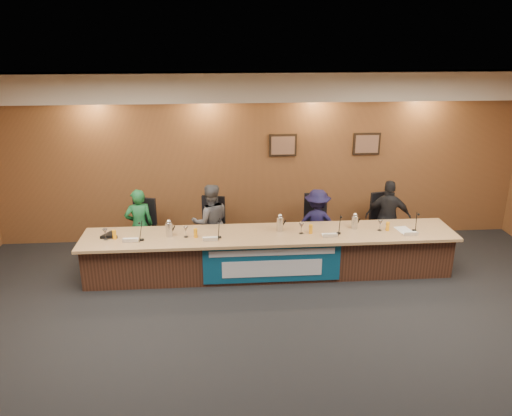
# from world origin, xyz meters

# --- Properties ---
(floor) EXTENTS (10.00, 10.00, 0.00)m
(floor) POSITION_xyz_m (0.00, 0.00, 0.00)
(floor) COLOR black
(floor) RESTS_ON ground
(ceiling) EXTENTS (10.00, 8.00, 0.04)m
(ceiling) POSITION_xyz_m (0.00, 0.00, 3.20)
(ceiling) COLOR silver
(ceiling) RESTS_ON wall_back
(wall_back) EXTENTS (10.00, 0.04, 3.20)m
(wall_back) POSITION_xyz_m (0.00, 4.00, 1.60)
(wall_back) COLOR brown
(wall_back) RESTS_ON floor
(soffit) EXTENTS (10.00, 0.50, 0.50)m
(soffit) POSITION_xyz_m (0.00, 3.75, 2.95)
(soffit) COLOR beige
(soffit) RESTS_ON wall_back
(dais_body) EXTENTS (6.00, 0.80, 0.70)m
(dais_body) POSITION_xyz_m (0.00, 2.40, 0.35)
(dais_body) COLOR #442619
(dais_body) RESTS_ON floor
(dais_top) EXTENTS (6.10, 0.95, 0.05)m
(dais_top) POSITION_xyz_m (0.00, 2.35, 0.72)
(dais_top) COLOR tan
(dais_top) RESTS_ON dais_body
(banner) EXTENTS (2.20, 0.02, 0.65)m
(banner) POSITION_xyz_m (0.00, 1.99, 0.38)
(banner) COLOR navy
(banner) RESTS_ON dais_body
(banner_text_upper) EXTENTS (2.00, 0.01, 0.10)m
(banner_text_upper) POSITION_xyz_m (0.00, 1.97, 0.58)
(banner_text_upper) COLOR silver
(banner_text_upper) RESTS_ON banner
(banner_text_lower) EXTENTS (1.60, 0.01, 0.28)m
(banner_text_lower) POSITION_xyz_m (0.00, 1.97, 0.30)
(banner_text_lower) COLOR silver
(banner_text_lower) RESTS_ON banner
(wall_photo_left) EXTENTS (0.52, 0.04, 0.42)m
(wall_photo_left) POSITION_xyz_m (0.40, 3.97, 1.85)
(wall_photo_left) COLOR black
(wall_photo_left) RESTS_ON wall_back
(wall_photo_right) EXTENTS (0.52, 0.04, 0.42)m
(wall_photo_right) POSITION_xyz_m (2.00, 3.97, 1.85)
(wall_photo_right) COLOR black
(wall_photo_right) RESTS_ON wall_back
(panelist_a) EXTENTS (0.55, 0.44, 1.33)m
(panelist_a) POSITION_xyz_m (-2.22, 3.07, 0.67)
(panelist_a) COLOR #175F30
(panelist_a) RESTS_ON floor
(panelist_b) EXTENTS (0.74, 0.62, 1.39)m
(panelist_b) POSITION_xyz_m (-0.97, 3.07, 0.70)
(panelist_b) COLOR #4F5055
(panelist_b) RESTS_ON floor
(panelist_c) EXTENTS (0.88, 0.60, 1.25)m
(panelist_c) POSITION_xyz_m (0.92, 3.07, 0.62)
(panelist_c) COLOR #131134
(panelist_c) RESTS_ON floor
(panelist_d) EXTENTS (0.87, 0.56, 1.38)m
(panelist_d) POSITION_xyz_m (2.22, 3.07, 0.69)
(panelist_d) COLOR black
(panelist_d) RESTS_ON floor
(office_chair_a) EXTENTS (0.60, 0.60, 0.08)m
(office_chair_a) POSITION_xyz_m (-2.22, 3.17, 0.48)
(office_chair_a) COLOR black
(office_chair_a) RESTS_ON floor
(office_chair_b) EXTENTS (0.58, 0.58, 0.08)m
(office_chair_b) POSITION_xyz_m (-0.97, 3.17, 0.48)
(office_chair_b) COLOR black
(office_chair_b) RESTS_ON floor
(office_chair_c) EXTENTS (0.54, 0.54, 0.08)m
(office_chair_c) POSITION_xyz_m (0.92, 3.17, 0.48)
(office_chair_c) COLOR black
(office_chair_c) RESTS_ON floor
(office_chair_d) EXTENTS (0.57, 0.57, 0.08)m
(office_chair_d) POSITION_xyz_m (2.22, 3.17, 0.48)
(office_chair_d) COLOR black
(office_chair_d) RESTS_ON floor
(nameplate_a) EXTENTS (0.24, 0.08, 0.10)m
(nameplate_a) POSITION_xyz_m (-2.22, 2.14, 0.80)
(nameplate_a) COLOR white
(nameplate_a) RESTS_ON dais_top
(microphone_a) EXTENTS (0.07, 0.07, 0.02)m
(microphone_a) POSITION_xyz_m (-2.05, 2.22, 0.76)
(microphone_a) COLOR black
(microphone_a) RESTS_ON dais_top
(juice_glass_a) EXTENTS (0.06, 0.06, 0.15)m
(juice_glass_a) POSITION_xyz_m (-2.49, 2.31, 0.82)
(juice_glass_a) COLOR #FDA010
(juice_glass_a) RESTS_ON dais_top
(water_glass_a) EXTENTS (0.08, 0.08, 0.18)m
(water_glass_a) POSITION_xyz_m (-2.63, 2.29, 0.84)
(water_glass_a) COLOR silver
(water_glass_a) RESTS_ON dais_top
(nameplate_b) EXTENTS (0.24, 0.08, 0.10)m
(nameplate_b) POSITION_xyz_m (-0.97, 2.09, 0.80)
(nameplate_b) COLOR white
(nameplate_b) RESTS_ON dais_top
(microphone_b) EXTENTS (0.07, 0.07, 0.02)m
(microphone_b) POSITION_xyz_m (-0.83, 2.23, 0.76)
(microphone_b) COLOR black
(microphone_b) RESTS_ON dais_top
(juice_glass_b) EXTENTS (0.06, 0.06, 0.15)m
(juice_glass_b) POSITION_xyz_m (-1.21, 2.28, 0.82)
(juice_glass_b) COLOR #FDA010
(juice_glass_b) RESTS_ON dais_top
(water_glass_b) EXTENTS (0.08, 0.08, 0.18)m
(water_glass_b) POSITION_xyz_m (-1.36, 2.30, 0.84)
(water_glass_b) COLOR silver
(water_glass_b) RESTS_ON dais_top
(nameplate_c) EXTENTS (0.24, 0.08, 0.10)m
(nameplate_c) POSITION_xyz_m (0.94, 2.09, 0.80)
(nameplate_c) COLOR white
(nameplate_c) RESTS_ON dais_top
(microphone_c) EXTENTS (0.07, 0.07, 0.02)m
(microphone_c) POSITION_xyz_m (1.11, 2.25, 0.76)
(microphone_c) COLOR black
(microphone_c) RESTS_ON dais_top
(juice_glass_c) EXTENTS (0.06, 0.06, 0.15)m
(juice_glass_c) POSITION_xyz_m (0.66, 2.30, 0.82)
(juice_glass_c) COLOR #FDA010
(juice_glass_c) RESTS_ON dais_top
(water_glass_c) EXTENTS (0.08, 0.08, 0.18)m
(water_glass_c) POSITION_xyz_m (0.51, 2.30, 0.84)
(water_glass_c) COLOR silver
(water_glass_c) RESTS_ON dais_top
(nameplate_d) EXTENTS (0.24, 0.08, 0.10)m
(nameplate_d) POSITION_xyz_m (2.26, 2.06, 0.80)
(nameplate_d) COLOR white
(nameplate_d) RESTS_ON dais_top
(microphone_d) EXTENTS (0.07, 0.07, 0.02)m
(microphone_d) POSITION_xyz_m (2.39, 2.27, 0.76)
(microphone_d) COLOR black
(microphone_d) RESTS_ON dais_top
(juice_glass_d) EXTENTS (0.06, 0.06, 0.15)m
(juice_glass_d) POSITION_xyz_m (1.95, 2.32, 0.82)
(juice_glass_d) COLOR #FDA010
(juice_glass_d) RESTS_ON dais_top
(water_glass_d) EXTENTS (0.08, 0.08, 0.18)m
(water_glass_d) POSITION_xyz_m (1.83, 2.33, 0.84)
(water_glass_d) COLOR silver
(water_glass_d) RESTS_ON dais_top
(carafe_left) EXTENTS (0.11, 0.11, 0.23)m
(carafe_left) POSITION_xyz_m (-1.63, 2.35, 0.87)
(carafe_left) COLOR silver
(carafe_left) RESTS_ON dais_top
(carafe_mid) EXTENTS (0.11, 0.11, 0.24)m
(carafe_mid) POSITION_xyz_m (0.17, 2.44, 0.87)
(carafe_mid) COLOR silver
(carafe_mid) RESTS_ON dais_top
(carafe_right) EXTENTS (0.11, 0.11, 0.22)m
(carafe_right) POSITION_xyz_m (1.43, 2.46, 0.86)
(carafe_right) COLOR silver
(carafe_right) RESTS_ON dais_top
(speakerphone) EXTENTS (0.32, 0.32, 0.05)m
(speakerphone) POSITION_xyz_m (-2.59, 2.41, 0.78)
(speakerphone) COLOR black
(speakerphone) RESTS_ON dais_top
(paper_stack) EXTENTS (0.26, 0.33, 0.01)m
(paper_stack) POSITION_xyz_m (2.23, 2.33, 0.75)
(paper_stack) COLOR white
(paper_stack) RESTS_ON dais_top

